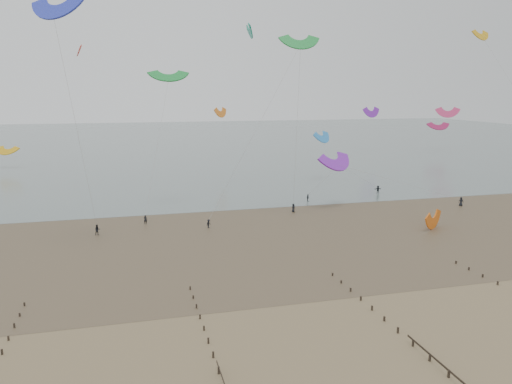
{
  "coord_description": "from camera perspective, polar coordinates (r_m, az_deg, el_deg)",
  "views": [
    {
      "loc": [
        -20.46,
        -43.29,
        22.8
      ],
      "look_at": [
        -1.83,
        28.0,
        8.0
      ],
      "focal_mm": 35.0,
      "sensor_mm": 36.0,
      "label": 1
    }
  ],
  "objects": [
    {
      "name": "ground",
      "position": [
        53.04,
        9.91,
        -14.29
      ],
      "size": [
        500.0,
        500.0,
        0.0
      ],
      "primitive_type": "plane",
      "color": "brown",
      "rests_on": "ground"
    },
    {
      "name": "kitesurfers",
      "position": [
        102.14,
        8.66,
        -1.17
      ],
      "size": [
        150.06,
        20.5,
        1.88
      ],
      "color": "black",
      "rests_on": "ground"
    },
    {
      "name": "grounded_kite",
      "position": [
        90.17,
        19.59,
        -3.96
      ],
      "size": [
        7.35,
        7.09,
        3.19
      ],
      "primitive_type": null,
      "rotation": [
        1.54,
        0.0,
        0.64
      ],
      "color": "#E05D0E",
      "rests_on": "ground"
    },
    {
      "name": "kitesurfer_lead",
      "position": [
        89.8,
        -12.53,
        -3.09
      ],
      "size": [
        0.64,
        0.46,
        1.63
      ],
      "primitive_type": "imported",
      "rotation": [
        0.0,
        0.0,
        3.01
      ],
      "color": "black",
      "rests_on": "ground"
    },
    {
      "name": "kites_airborne",
      "position": [
        132.08,
        -14.84,
        10.29
      ],
      "size": [
        219.06,
        113.57,
        37.23
      ],
      "color": "purple",
      "rests_on": "ground"
    },
    {
      "name": "sea_and_shore",
      "position": [
        82.61,
        -2.64,
        -4.67
      ],
      "size": [
        500.0,
        665.0,
        0.03
      ],
      "color": "#475654",
      "rests_on": "ground"
    }
  ]
}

